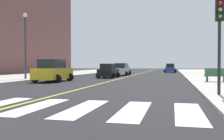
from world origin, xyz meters
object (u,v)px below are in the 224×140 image
(car_yellow_second, at_px, (53,71))
(traffic_light_near_corner, at_px, (220,28))
(car_gray_fifth, at_px, (124,68))
(park_bench, at_px, (216,75))
(car_white_nearest, at_px, (121,70))
(car_blue_third, at_px, (170,68))
(street_lamp, at_px, (25,40))
(car_black_fourth, at_px, (108,71))

(car_yellow_second, distance_m, traffic_light_near_corner, 15.82)
(car_gray_fifth, distance_m, park_bench, 37.42)
(car_white_nearest, distance_m, car_blue_third, 18.18)
(car_white_nearest, xyz_separation_m, traffic_light_near_corner, (9.44, -23.82, 2.45))
(car_yellow_second, bearing_deg, car_blue_third, 71.82)
(car_white_nearest, relative_size, car_yellow_second, 0.88)
(street_lamp, bearing_deg, car_white_nearest, 62.76)
(car_yellow_second, xyz_separation_m, car_blue_third, (10.26, 31.78, -0.10))
(park_bench, relative_size, street_lamp, 0.28)
(car_gray_fifth, xyz_separation_m, park_bench, (14.17, -34.63, -0.19))
(car_blue_third, relative_size, street_lamp, 0.63)
(park_bench, bearing_deg, car_yellow_second, 91.93)
(car_blue_third, relative_size, car_black_fourth, 1.07)
(traffic_light_near_corner, bearing_deg, street_lamp, -31.64)
(car_blue_third, distance_m, traffic_light_near_corner, 40.83)
(car_yellow_second, relative_size, street_lamp, 0.70)
(park_bench, bearing_deg, street_lamp, 87.12)
(car_white_nearest, xyz_separation_m, car_gray_fifth, (-3.36, 20.62, 0.04))
(car_white_nearest, xyz_separation_m, park_bench, (10.80, -14.01, -0.15))
(car_blue_third, bearing_deg, park_bench, 98.24)
(car_black_fourth, height_order, street_lamp, street_lamp)
(car_gray_fifth, relative_size, park_bench, 2.36)
(car_black_fourth, distance_m, street_lamp, 10.24)
(car_gray_fifth, height_order, park_bench, car_gray_fifth)
(car_white_nearest, height_order, car_yellow_second, car_yellow_second)
(car_black_fourth, relative_size, street_lamp, 0.59)
(car_blue_third, relative_size, park_bench, 2.27)
(car_gray_fifth, distance_m, street_lamp, 34.63)
(car_yellow_second, distance_m, street_lamp, 4.93)
(park_bench, bearing_deg, car_gray_fifth, 20.47)
(park_bench, bearing_deg, car_blue_third, 5.56)
(car_white_nearest, height_order, park_bench, car_white_nearest)
(car_blue_third, bearing_deg, car_white_nearest, 68.83)
(car_black_fourth, bearing_deg, park_bench, -31.70)
(car_gray_fifth, bearing_deg, street_lamp, -98.55)
(car_yellow_second, height_order, car_black_fourth, car_yellow_second)
(traffic_light_near_corner, bearing_deg, car_blue_third, -86.33)
(car_black_fourth, bearing_deg, street_lamp, -132.99)
(car_white_nearest, height_order, car_black_fourth, car_white_nearest)
(car_yellow_second, height_order, car_blue_third, car_yellow_second)
(car_white_nearest, bearing_deg, car_blue_third, 69.11)
(car_black_fourth, xyz_separation_m, street_lamp, (-6.81, -6.91, 3.29))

